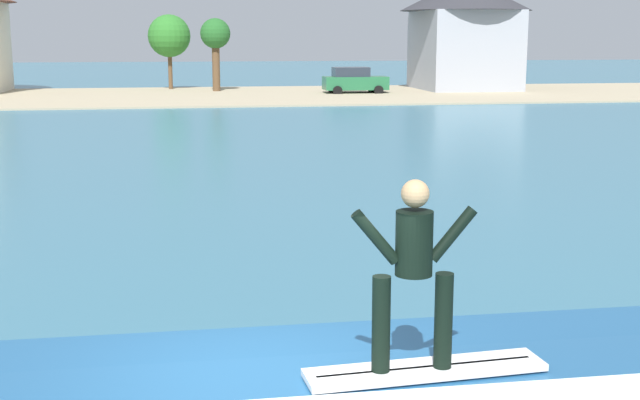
{
  "coord_description": "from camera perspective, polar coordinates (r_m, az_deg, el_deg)",
  "views": [
    {
      "loc": [
        -0.62,
        -7.32,
        3.97
      ],
      "look_at": [
        1.49,
        5.69,
        1.43
      ],
      "focal_mm": 47.91,
      "sensor_mm": 36.0,
      "label": 1
    }
  ],
  "objects": [
    {
      "name": "tree_short_bushy",
      "position": [
        61.72,
        -7.0,
        10.77
      ],
      "size": [
        2.12,
        2.12,
        5.21
      ],
      "color": "brown",
      "rests_on": "ground_plane"
    },
    {
      "name": "surfboard",
      "position": [
        7.69,
        7.06,
        -11.18
      ],
      "size": [
        2.17,
        0.6,
        0.06
      ],
      "color": "white",
      "rests_on": "wave_crest"
    },
    {
      "name": "car_far_shore",
      "position": [
        59.47,
        2.3,
        7.98
      ],
      "size": [
        4.39,
        2.18,
        1.86
      ],
      "color": "#23663D",
      "rests_on": "ground_plane"
    },
    {
      "name": "shoreline_bank",
      "position": [
        57.72,
        -8.67,
        6.89
      ],
      "size": [
        120.0,
        18.47,
        0.1
      ],
      "color": "tan",
      "rests_on": "ground_plane"
    },
    {
      "name": "surfer",
      "position": [
        7.31,
        6.27,
        -4.34
      ],
      "size": [
        1.1,
        0.32,
        1.67
      ],
      "color": "black",
      "rests_on": "surfboard"
    },
    {
      "name": "house_gabled_white",
      "position": [
        64.6,
        9.66,
        11.33
      ],
      "size": [
        9.56,
        9.56,
        8.15
      ],
      "color": "#9EA3AD",
      "rests_on": "ground_plane"
    },
    {
      "name": "tree_tall_bare",
      "position": [
        64.66,
        -10.04,
        10.73
      ],
      "size": [
        3.1,
        3.1,
        5.53
      ],
      "color": "brown",
      "rests_on": "ground_plane"
    }
  ]
}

